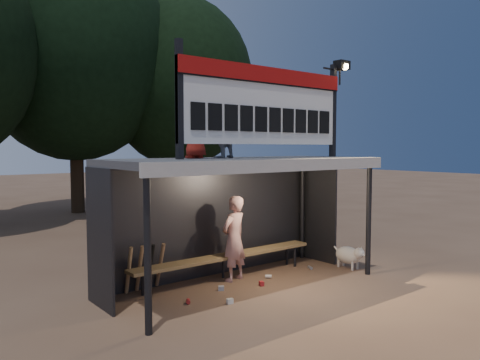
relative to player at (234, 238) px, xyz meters
name	(u,v)px	position (x,y,z in m)	size (l,w,h in m)	color
ground	(245,286)	(-0.07, -0.42, -0.80)	(80.00, 80.00, 0.00)	brown
player	(234,238)	(0.00, 0.00, 0.00)	(0.59, 0.38, 1.60)	silver
child_a	(220,127)	(-0.44, -0.18, 2.06)	(0.53, 0.41, 1.09)	slate
child_b	(195,129)	(-0.78, 0.13, 2.03)	(0.50, 0.33, 1.03)	#A52319
dugout_shelter	(237,184)	(-0.07, -0.18, 1.04)	(5.10, 2.08, 2.32)	#414144
scoreboard_assembly	(269,103)	(0.49, -0.43, 2.52)	(4.10, 0.27, 1.99)	black
bench	(227,257)	(-0.07, 0.13, -0.37)	(4.00, 0.35, 0.48)	olive
tree_mid	(74,51)	(0.93, 11.08, 5.36)	(7.22, 7.22, 10.36)	#302115
tree_right	(179,83)	(4.93, 10.08, 4.39)	(6.08, 6.08, 8.72)	black
dog	(349,255)	(2.41, -0.80, -0.52)	(0.36, 0.81, 0.49)	beige
bats	(145,268)	(-1.65, 0.40, -0.37)	(0.67, 0.35, 0.84)	#A77C4E
litter	(249,285)	(-0.06, -0.54, -0.76)	(3.21, 0.82, 0.08)	red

